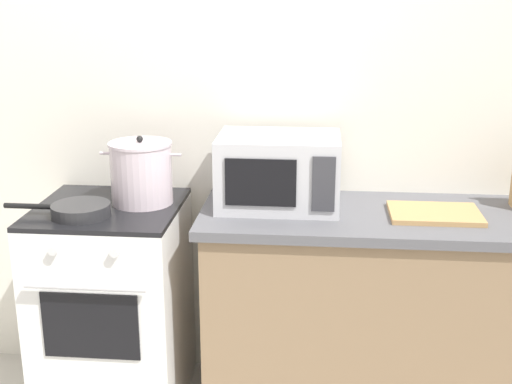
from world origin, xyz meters
The scene contains 8 objects.
back_wall centered at (0.30, 0.97, 1.25)m, with size 4.40×0.10×2.50m, color silver.
lower_cabinet_right centered at (0.90, 0.62, 0.44)m, with size 1.64×0.56×0.88m, color #8C7051.
countertop_right centered at (0.90, 0.62, 0.90)m, with size 1.70×0.60×0.04m, color #59595E.
stove centered at (-0.35, 0.60, 0.46)m, with size 0.60×0.64×0.92m.
stock_pot centered at (-0.21, 0.66, 1.05)m, with size 0.35×0.27×0.29m.
frying_pan centered at (-0.42, 0.47, 0.95)m, with size 0.44×0.24×0.05m.
microwave centered at (0.37, 0.68, 1.07)m, with size 0.50×0.37×0.30m.
cutting_board centered at (1.00, 0.60, 0.93)m, with size 0.36×0.26×0.02m, color tan.
Camera 1 is at (0.53, -2.05, 1.80)m, focal length 47.85 mm.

